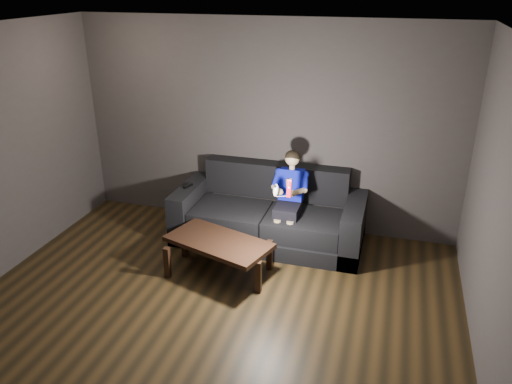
% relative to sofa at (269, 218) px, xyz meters
% --- Properties ---
extents(floor, '(5.00, 5.00, 0.00)m').
position_rel_sofa_xyz_m(floor, '(-0.19, -2.02, -0.30)').
color(floor, black).
rests_on(floor, ground).
extents(back_wall, '(5.00, 0.04, 2.70)m').
position_rel_sofa_xyz_m(back_wall, '(-0.19, 0.48, 1.05)').
color(back_wall, '#3B3433').
rests_on(back_wall, ground).
extents(right_wall, '(0.04, 5.00, 2.70)m').
position_rel_sofa_xyz_m(right_wall, '(2.31, -2.02, 1.05)').
color(right_wall, '#3B3433').
rests_on(right_wall, ground).
extents(ceiling, '(5.00, 5.00, 0.02)m').
position_rel_sofa_xyz_m(ceiling, '(-0.19, -2.02, 2.40)').
color(ceiling, beige).
rests_on(ceiling, back_wall).
extents(sofa, '(2.36, 1.02, 0.91)m').
position_rel_sofa_xyz_m(sofa, '(0.00, 0.00, 0.00)').
color(sofa, black).
rests_on(sofa, floor).
extents(child, '(0.44, 0.54, 1.08)m').
position_rel_sofa_xyz_m(child, '(0.27, -0.07, 0.44)').
color(child, black).
rests_on(child, sofa).
extents(wii_remote_red, '(0.05, 0.08, 0.21)m').
position_rel_sofa_xyz_m(wii_remote_red, '(0.35, -0.49, 0.65)').
color(wii_remote_red, red).
rests_on(wii_remote_red, child).
extents(nunchuk_white, '(0.07, 0.10, 0.16)m').
position_rel_sofa_xyz_m(nunchuk_white, '(0.19, -0.48, 0.61)').
color(nunchuk_white, silver).
rests_on(nunchuk_white, child).
extents(wii_remote_black, '(0.08, 0.15, 0.03)m').
position_rel_sofa_xyz_m(wii_remote_black, '(-1.06, -0.09, 0.36)').
color(wii_remote_black, black).
rests_on(wii_remote_black, sofa).
extents(coffee_table, '(1.29, 0.91, 0.42)m').
position_rel_sofa_xyz_m(coffee_table, '(-0.34, -0.94, 0.07)').
color(coffee_table, black).
rests_on(coffee_table, floor).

